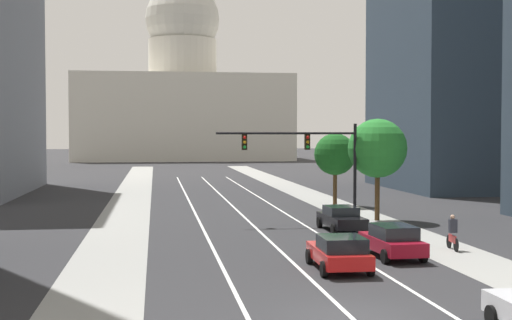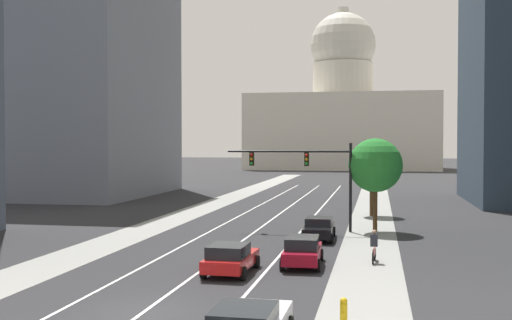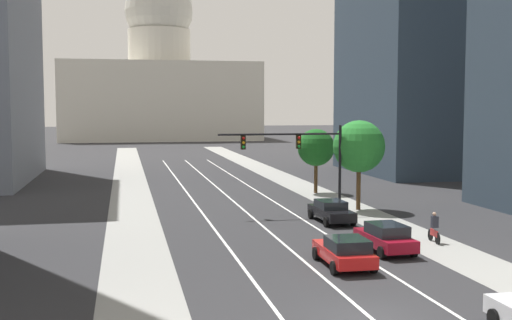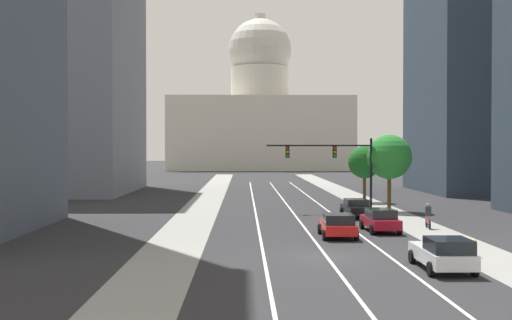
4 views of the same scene
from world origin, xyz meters
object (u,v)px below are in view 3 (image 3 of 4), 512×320
Objects in this scene: street_tree_mid_right at (359,147)px; capitol_building at (160,85)px; car_black at (331,211)px; street_tree_near_right at (316,148)px; traffic_signal_mast at (301,151)px; car_red at (345,251)px; car_crimson at (386,237)px; cyclist at (434,228)px.

capitol_building is at bearing 94.36° from street_tree_mid_right.
street_tree_near_right is at bearing -14.42° from car_black.
capitol_building is 99.81m from street_tree_near_right.
traffic_signal_mast is (-1.04, 3.72, 3.74)m from car_black.
car_crimson is (3.15, 2.57, 0.03)m from car_red.
car_black is 6.92m from street_tree_mid_right.
street_tree_near_right is at bearing 6.13° from cyclist.
cyclist is (3.57, -7.31, 0.11)m from car_black.
car_crimson is 2.53× the size of cyclist.
car_red is at bearing -89.28° from capitol_building.
car_red is 0.77× the size of street_tree_near_right.
street_tree_near_right reaches higher than car_crimson.
traffic_signal_mast reaches higher than car_black.
cyclist reaches higher than car_red.
street_tree_mid_right is at bearing -40.19° from car_black.
car_red is 0.93× the size of car_black.
car_black is at bearing -2.28° from car_crimson.
car_red is at bearing 126.87° from car_crimson.
car_red is at bearing -104.07° from street_tree_near_right.
cyclist is at bearing -155.39° from car_black.
traffic_signal_mast is at bearing -6.81° from car_red.
car_black is 8.14m from cyclist.
street_tree_near_right is (7.94, -99.09, -8.89)m from capitol_building.
street_tree_mid_right is (0.00, 11.76, 3.81)m from cyclist.
car_red is at bearing -112.90° from street_tree_mid_right.
car_red is 4.06m from car_crimson.
traffic_signal_mast is 4.68m from street_tree_mid_right.
car_red is 0.49× the size of traffic_signal_mast.
capitol_building is 10.25× the size of car_crimson.
traffic_signal_mast is at bearing 14.27° from car_black.
street_tree_mid_right reaches higher than traffic_signal_mast.
street_tree_mid_right reaches higher than car_black.
street_tree_near_right is at bearing 67.36° from traffic_signal_mast.
cyclist is 21.51m from street_tree_near_right.
traffic_signal_mast is at bearing 27.89° from cyclist.
street_tree_near_right is (3.22, 22.85, 3.21)m from car_crimson.
car_red reaches higher than car_black.
cyclist is (4.61, -11.03, -3.63)m from traffic_signal_mast.
car_red is 7.89m from cyclist.
car_crimson is at bearing -104.98° from street_tree_mid_right.
street_tree_near_right reaches higher than car_black.
car_red is at bearing 126.89° from cyclist.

